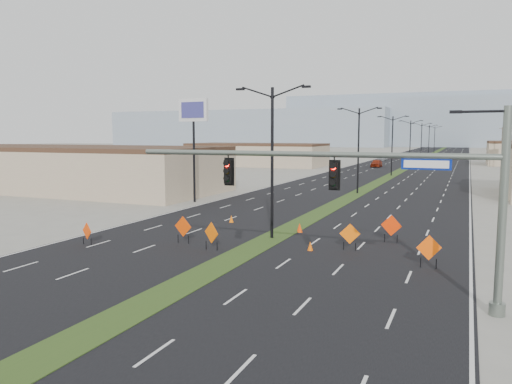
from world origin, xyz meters
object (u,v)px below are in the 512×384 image
at_px(streetlight_4, 421,140).
at_px(construction_sign_3, 350,235).
at_px(cone_2, 300,229).
at_px(construction_sign_1, 211,234).
at_px(streetlight_0, 272,158).
at_px(streetlight_1, 358,148).
at_px(car_far, 383,158).
at_px(signal_mast, 378,187).
at_px(pole_sign_west, 193,117).
at_px(construction_sign_2, 183,227).
at_px(streetlight_3, 410,142).
at_px(cone_0, 300,227).
at_px(construction_sign_5, 391,226).
at_px(cone_3, 231,219).
at_px(car_left, 377,163).
at_px(car_mid, 434,164).
at_px(cone_1, 310,246).
at_px(streetlight_6, 434,139).
at_px(construction_sign_4, 429,249).
at_px(construction_sign_0, 87,232).
at_px(streetlight_2, 392,144).

relative_size(streetlight_4, construction_sign_3, 6.09).
bearing_deg(cone_2, construction_sign_1, -113.89).
bearing_deg(construction_sign_3, streetlight_0, 149.53).
height_order(streetlight_1, car_far, streetlight_1).
xyz_separation_m(signal_mast, pole_sign_west, (-22.56, 23.90, 3.91)).
relative_size(car_far, construction_sign_1, 2.64).
distance_m(signal_mast, construction_sign_2, 15.13).
xyz_separation_m(streetlight_3, cone_0, (0.99, -81.06, -5.11)).
xyz_separation_m(car_far, cone_0, (10.17, -102.74, -0.35)).
height_order(construction_sign_1, construction_sign_3, construction_sign_1).
height_order(construction_sign_5, cone_3, construction_sign_5).
xyz_separation_m(car_left, construction_sign_2, (1.48, -81.55, 0.21)).
distance_m(cone_2, cone_3, 6.52).
distance_m(car_mid, cone_2, 81.22).
distance_m(car_mid, cone_0, 80.92).
distance_m(streetlight_1, cone_1, 31.08).
xyz_separation_m(construction_sign_5, cone_1, (-4.13, -4.20, -0.78)).
bearing_deg(streetlight_6, streetlight_4, -90.00).
relative_size(streetlight_3, pole_sign_west, 0.95).
distance_m(streetlight_6, construction_sign_4, 172.24).
bearing_deg(car_mid, car_far, 118.23).
height_order(streetlight_4, car_left, streetlight_4).
distance_m(car_left, cone_1, 80.90).
xyz_separation_m(streetlight_6, car_mid, (5.24, -84.25, -4.70)).
xyz_separation_m(cone_2, pole_sign_west, (-15.13, 11.26, 8.41)).
distance_m(construction_sign_5, cone_1, 5.94).
bearing_deg(construction_sign_3, construction_sign_5, 42.44).
bearing_deg(car_mid, streetlight_0, -98.68).
height_order(car_far, cone_3, car_far).
bearing_deg(construction_sign_2, construction_sign_5, 32.06).
relative_size(streetlight_3, construction_sign_3, 6.09).
bearing_deg(construction_sign_1, streetlight_0, 90.23).
relative_size(streetlight_6, construction_sign_0, 7.08).
relative_size(signal_mast, car_mid, 3.74).
relative_size(car_far, construction_sign_4, 2.56).
height_order(streetlight_4, car_far, streetlight_4).
bearing_deg(construction_sign_2, streetlight_4, 95.86).
distance_m(car_far, construction_sign_0, 112.08).
bearing_deg(cone_2, construction_sign_3, -42.57).
bearing_deg(streetlight_0, cone_2, 66.87).
bearing_deg(car_left, construction_sign_1, -86.32).
relative_size(construction_sign_0, cone_3, 2.42).
bearing_deg(car_left, cone_3, -88.36).
height_order(car_left, construction_sign_2, construction_sign_2).
relative_size(signal_mast, streetlight_4, 1.63).
relative_size(streetlight_2, cone_0, 16.16).
xyz_separation_m(construction_sign_1, construction_sign_5, (9.66, 6.38, 0.06)).
bearing_deg(car_left, car_mid, 28.19).
height_order(car_left, construction_sign_3, car_left).
relative_size(car_mid, car_far, 0.96).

